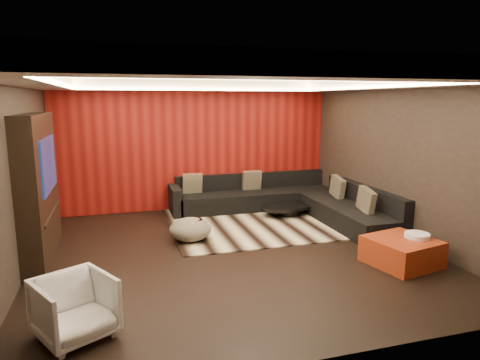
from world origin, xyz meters
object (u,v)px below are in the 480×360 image
object	(u,v)px
drum_stool	(193,230)
armchair	(75,308)
white_side_table	(416,248)
sectional_sofa	(288,202)
coffee_table	(288,210)
orange_ottoman	(402,252)

from	to	relation	value
drum_stool	armchair	bearing A→B (deg)	-122.50
white_side_table	sectional_sofa	world-z (taller)	sectional_sofa
white_side_table	drum_stool	bearing A→B (deg)	147.35
coffee_table	orange_ottoman	size ratio (longest dim) A/B	1.42
coffee_table	drum_stool	world-z (taller)	drum_stool
coffee_table	orange_ottoman	bearing A→B (deg)	-79.56
drum_stool	armchair	world-z (taller)	armchair
white_side_table	armchair	bearing A→B (deg)	-171.06
coffee_table	white_side_table	xyz separation A→B (m)	(0.80, -2.99, 0.10)
coffee_table	white_side_table	world-z (taller)	white_side_table
drum_stool	armchair	xyz separation A→B (m)	(-1.70, -2.66, 0.12)
armchair	sectional_sofa	size ratio (longest dim) A/B	0.19
white_side_table	armchair	size ratio (longest dim) A/B	0.64
white_side_table	sectional_sofa	distance (m)	3.16
coffee_table	white_side_table	bearing A→B (deg)	-75.09
sectional_sofa	armchair	bearing A→B (deg)	-135.93
armchair	sectional_sofa	bearing A→B (deg)	15.33
coffee_table	white_side_table	size ratio (longest dim) A/B	2.75
drum_stool	white_side_table	bearing A→B (deg)	-32.65
drum_stool	sectional_sofa	distance (m)	2.51
armchair	white_side_table	bearing A→B (deg)	-19.81
coffee_table	sectional_sofa	bearing A→B (deg)	69.73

